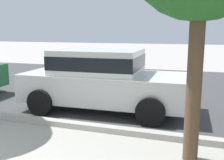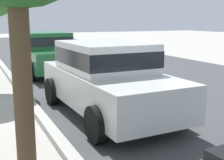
# 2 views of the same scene
# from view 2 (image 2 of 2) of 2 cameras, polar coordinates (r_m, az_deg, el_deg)

# --- Properties ---
(street_surface) EXTENTS (60.00, 9.00, 0.01)m
(street_surface) POSITION_cam_2_polar(r_m,az_deg,el_deg) (9.51, 13.32, -1.35)
(street_surface) COLOR #424244
(street_surface) RESTS_ON ground
(curb_stone) EXTENTS (60.00, 0.20, 0.12)m
(curb_stone) POSITION_cam_2_polar(r_m,az_deg,el_deg) (7.61, -15.10, -4.14)
(curb_stone) COLOR #B2AFA8
(curb_stone) RESTS_ON ground
(parked_car_green) EXTENTS (4.15, 2.01, 1.56)m
(parked_car_green) POSITION_cam_2_polar(r_m,az_deg,el_deg) (11.94, -12.35, 5.29)
(parked_car_green) COLOR #236638
(parked_car_green) RESTS_ON ground
(parked_car_white) EXTENTS (4.15, 2.01, 1.56)m
(parked_car_white) POSITION_cam_2_polar(r_m,az_deg,el_deg) (6.54, -1.04, 0.77)
(parked_car_white) COLOR silver
(parked_car_white) RESTS_ON ground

